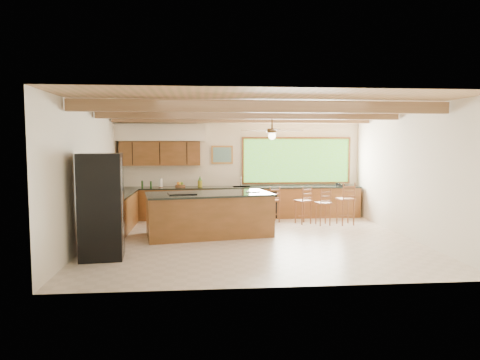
{
  "coord_description": "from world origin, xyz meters",
  "views": [
    {
      "loc": [
        -1.15,
        -9.5,
        2.17
      ],
      "look_at": [
        -0.23,
        0.8,
        1.3
      ],
      "focal_mm": 32.0,
      "sensor_mm": 36.0,
      "label": 1
    }
  ],
  "objects": [
    {
      "name": "refrigerator",
      "position": [
        -3.05,
        -1.3,
        1.0
      ],
      "size": [
        0.85,
        0.83,
        2.0
      ],
      "rotation": [
        0.0,
        0.0,
        0.1
      ],
      "color": "black",
      "rests_on": "ground"
    },
    {
      "name": "ground",
      "position": [
        0.0,
        0.0,
        0.0
      ],
      "size": [
        7.2,
        7.2,
        0.0
      ],
      "primitive_type": "plane",
      "color": "beige",
      "rests_on": "ground"
    },
    {
      "name": "bar_stool_d",
      "position": [
        2.08,
        1.55,
        0.58
      ],
      "size": [
        0.41,
        0.41,
        0.99
      ],
      "rotation": [
        0.0,
        0.0,
        0.16
      ],
      "color": "brown",
      "rests_on": "ground"
    },
    {
      "name": "counter_run",
      "position": [
        -0.82,
        2.52,
        0.46
      ],
      "size": [
        7.12,
        3.1,
        1.24
      ],
      "color": "brown",
      "rests_on": "ground"
    },
    {
      "name": "bar_stool_a",
      "position": [
        0.8,
        2.12,
        0.6
      ],
      "size": [
        0.44,
        0.44,
        1.01
      ],
      "rotation": [
        0.0,
        0.0,
        0.25
      ],
      "color": "brown",
      "rests_on": "ground"
    },
    {
      "name": "room_shell",
      "position": [
        -0.17,
        0.65,
        2.21
      ],
      "size": [
        7.27,
        6.54,
        3.02
      ],
      "color": "beige",
      "rests_on": "ground"
    },
    {
      "name": "bar_stool_c",
      "position": [
        2.69,
        1.54,
        0.68
      ],
      "size": [
        0.47,
        0.47,
        1.15
      ],
      "rotation": [
        0.0,
        0.0,
        0.14
      ],
      "color": "brown",
      "rests_on": "ground"
    },
    {
      "name": "island",
      "position": [
        -1.0,
        0.57,
        0.51
      ],
      "size": [
        3.1,
        1.85,
        1.03
      ],
      "rotation": [
        0.0,
        0.0,
        0.17
      ],
      "color": "brown",
      "rests_on": "ground"
    },
    {
      "name": "bar_stool_b",
      "position": [
        1.59,
        1.79,
        0.62
      ],
      "size": [
        0.5,
        0.5,
        1.04
      ],
      "rotation": [
        0.0,
        0.0,
        0.43
      ],
      "color": "brown",
      "rests_on": "ground"
    }
  ]
}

